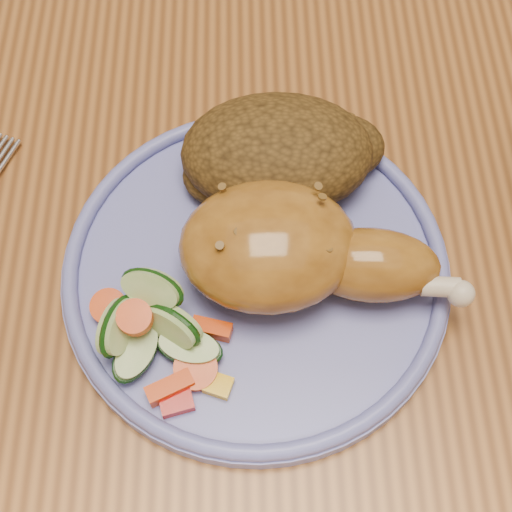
# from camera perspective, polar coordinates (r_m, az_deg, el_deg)

# --- Properties ---
(ground) EXTENTS (4.00, 4.00, 0.00)m
(ground) POSITION_cam_1_polar(r_m,az_deg,el_deg) (1.19, 2.39, -14.97)
(ground) COLOR brown
(ground) RESTS_ON ground
(dining_table) EXTENTS (0.90, 1.40, 0.75)m
(dining_table) POSITION_cam_1_polar(r_m,az_deg,el_deg) (0.57, 4.87, 0.55)
(dining_table) COLOR #935927
(dining_table) RESTS_ON ground
(plate) EXTENTS (0.25, 0.25, 0.01)m
(plate) POSITION_cam_1_polar(r_m,az_deg,el_deg) (0.46, 0.00, -1.24)
(plate) COLOR #666CBC
(plate) RESTS_ON dining_table
(plate_rim) EXTENTS (0.24, 0.24, 0.01)m
(plate_rim) POSITION_cam_1_polar(r_m,az_deg,el_deg) (0.45, 0.00, -0.60)
(plate_rim) COLOR #666CBC
(plate_rim) RESTS_ON plate
(chicken_leg) EXTENTS (0.18, 0.09, 0.06)m
(chicken_leg) POSITION_cam_1_polar(r_m,az_deg,el_deg) (0.43, 3.02, 0.44)
(chicken_leg) COLOR #A16821
(chicken_leg) RESTS_ON plate
(rice_pilaf) EXTENTS (0.14, 0.09, 0.05)m
(rice_pilaf) POSITION_cam_1_polar(r_m,az_deg,el_deg) (0.47, 2.01, 8.18)
(rice_pilaf) COLOR #4F3613
(rice_pilaf) RESTS_ON plate
(vegetable_pile) EXTENTS (0.09, 0.09, 0.04)m
(vegetable_pile) POSITION_cam_1_polar(r_m,az_deg,el_deg) (0.42, -8.26, -5.99)
(vegetable_pile) COLOR #A50A05
(vegetable_pile) RESTS_ON plate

